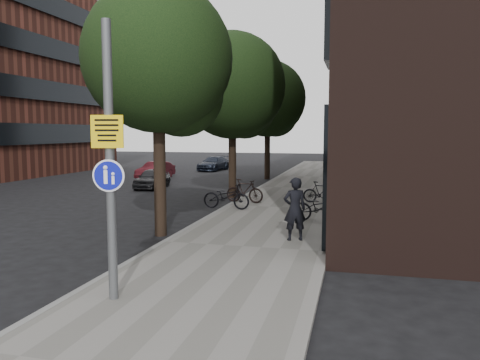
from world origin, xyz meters
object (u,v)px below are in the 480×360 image
(signpost, at_px, (110,161))
(parked_bike_facade_near, at_px, (321,207))
(parked_car_near, at_px, (152,178))
(pedestrian, at_px, (295,209))

(signpost, bearing_deg, parked_bike_facade_near, 59.02)
(parked_bike_facade_near, relative_size, parked_car_near, 0.57)
(signpost, bearing_deg, pedestrian, 53.76)
(parked_bike_facade_near, distance_m, parked_car_near, 12.90)
(parked_bike_facade_near, bearing_deg, pedestrian, 172.93)
(signpost, height_order, pedestrian, signpost)
(parked_car_near, bearing_deg, signpost, -72.35)
(pedestrian, bearing_deg, signpost, 41.91)
(parked_bike_facade_near, xyz_separation_m, parked_car_near, (-9.91, 8.26, -0.06))
(pedestrian, xyz_separation_m, parked_car_near, (-9.40, 11.17, -0.45))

